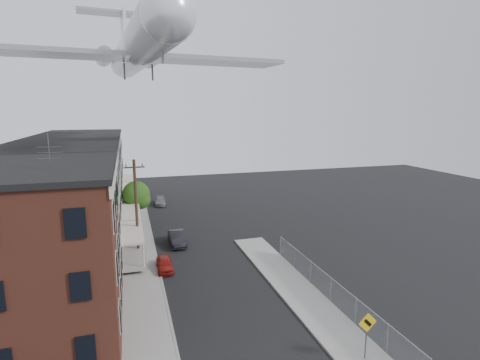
# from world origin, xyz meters

# --- Properties ---
(sidewalk_left) EXTENTS (3.00, 62.00, 0.12)m
(sidewalk_left) POSITION_xyz_m (-5.50, 24.00, 0.06)
(sidewalk_left) COLOR gray
(sidewalk_left) RESTS_ON ground
(sidewalk_right) EXTENTS (3.00, 26.00, 0.12)m
(sidewalk_right) POSITION_xyz_m (5.50, 6.00, 0.06)
(sidewalk_right) COLOR gray
(sidewalk_right) RESTS_ON ground
(curb_left) EXTENTS (0.15, 62.00, 0.14)m
(curb_left) POSITION_xyz_m (-4.05, 24.00, 0.07)
(curb_left) COLOR gray
(curb_left) RESTS_ON ground
(curb_right) EXTENTS (0.15, 26.00, 0.14)m
(curb_right) POSITION_xyz_m (4.05, 6.00, 0.07)
(curb_right) COLOR gray
(curb_right) RESTS_ON ground
(corner_building) EXTENTS (10.31, 12.30, 12.15)m
(corner_building) POSITION_xyz_m (-12.00, 7.00, 5.16)
(corner_building) COLOR black
(corner_building) RESTS_ON ground
(row_house_a) EXTENTS (11.98, 7.00, 10.30)m
(row_house_a) POSITION_xyz_m (-11.96, 16.50, 5.13)
(row_house_a) COLOR slate
(row_house_a) RESTS_ON ground
(row_house_b) EXTENTS (11.98, 7.00, 10.30)m
(row_house_b) POSITION_xyz_m (-11.96, 23.50, 5.13)
(row_house_b) COLOR gray
(row_house_b) RESTS_ON ground
(row_house_c) EXTENTS (11.98, 7.00, 10.30)m
(row_house_c) POSITION_xyz_m (-11.96, 30.50, 5.13)
(row_house_c) COLOR slate
(row_house_c) RESTS_ON ground
(row_house_d) EXTENTS (11.98, 7.00, 10.30)m
(row_house_d) POSITION_xyz_m (-11.96, 37.50, 5.13)
(row_house_d) COLOR gray
(row_house_d) RESTS_ON ground
(row_house_e) EXTENTS (11.98, 7.00, 10.30)m
(row_house_e) POSITION_xyz_m (-11.96, 44.50, 5.13)
(row_house_e) COLOR slate
(row_house_e) RESTS_ON ground
(chainlink_fence) EXTENTS (0.06, 18.06, 1.90)m
(chainlink_fence) POSITION_xyz_m (7.00, 5.00, 1.00)
(chainlink_fence) COLOR gray
(chainlink_fence) RESTS_ON ground
(warning_sign) EXTENTS (1.10, 0.11, 2.80)m
(warning_sign) POSITION_xyz_m (5.60, -1.03, 1.88)
(warning_sign) COLOR #515156
(warning_sign) RESTS_ON ground
(utility_pole) EXTENTS (1.80, 0.26, 9.00)m
(utility_pole) POSITION_xyz_m (-5.60, 18.00, 4.67)
(utility_pole) COLOR black
(utility_pole) RESTS_ON ground
(street_tree) EXTENTS (3.22, 3.20, 5.20)m
(street_tree) POSITION_xyz_m (-5.27, 27.92, 3.45)
(street_tree) COLOR black
(street_tree) RESTS_ON ground
(car_near) EXTENTS (1.31, 3.25, 1.11)m
(car_near) POSITION_xyz_m (-3.60, 13.90, 0.55)
(car_near) COLOR maroon
(car_near) RESTS_ON ground
(car_mid) EXTENTS (1.49, 4.12, 1.35)m
(car_mid) POSITION_xyz_m (-1.80, 19.76, 0.68)
(car_mid) COLOR black
(car_mid) RESTS_ON ground
(car_far) EXTENTS (1.76, 3.77, 1.06)m
(car_far) POSITION_xyz_m (-1.97, 36.63, 0.53)
(car_far) COLOR slate
(car_far) RESTS_ON ground
(airplane) EXTENTS (26.97, 30.79, 8.88)m
(airplane) POSITION_xyz_m (-4.61, 22.17, 19.16)
(airplane) COLOR silver
(airplane) RESTS_ON ground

